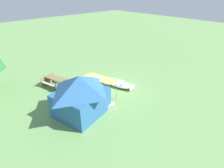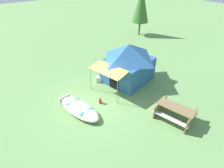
{
  "view_description": "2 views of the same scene",
  "coord_description": "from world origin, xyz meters",
  "px_view_note": "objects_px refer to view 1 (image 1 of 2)",
  "views": [
    {
      "loc": [
        -9.34,
        8.42,
        7.41
      ],
      "look_at": [
        -0.79,
        0.33,
        1.13
      ],
      "focal_mm": 29.51,
      "sensor_mm": 36.0,
      "label": 1
    },
    {
      "loc": [
        7.58,
        -4.37,
        6.93
      ],
      "look_at": [
        0.03,
        1.11,
        0.82
      ],
      "focal_mm": 29.25,
      "sensor_mm": 36.0,
      "label": 2
    }
  ],
  "objects_px": {
    "canvas_cabin_tent": "(81,94)",
    "picnic_table": "(55,81)",
    "beached_rowboat": "(118,83)",
    "fuel_can": "(105,89)",
    "cooler_box": "(110,106)"
  },
  "relations": [
    {
      "from": "canvas_cabin_tent",
      "to": "picnic_table",
      "type": "height_order",
      "value": "canvas_cabin_tent"
    },
    {
      "from": "beached_rowboat",
      "to": "fuel_can",
      "type": "height_order",
      "value": "beached_rowboat"
    },
    {
      "from": "canvas_cabin_tent",
      "to": "picnic_table",
      "type": "relative_size",
      "value": 2.14
    },
    {
      "from": "cooler_box",
      "to": "canvas_cabin_tent",
      "type": "bearing_deg",
      "value": 59.6
    },
    {
      "from": "cooler_box",
      "to": "fuel_can",
      "type": "xyz_separation_m",
      "value": [
        2.06,
        -1.34,
        -0.02
      ]
    },
    {
      "from": "beached_rowboat",
      "to": "cooler_box",
      "type": "relative_size",
      "value": 5.43
    },
    {
      "from": "beached_rowboat",
      "to": "fuel_can",
      "type": "relative_size",
      "value": 9.89
    },
    {
      "from": "beached_rowboat",
      "to": "cooler_box",
      "type": "xyz_separation_m",
      "value": [
        -1.98,
        2.69,
        -0.04
      ]
    },
    {
      "from": "canvas_cabin_tent",
      "to": "picnic_table",
      "type": "bearing_deg",
      "value": -6.64
    },
    {
      "from": "canvas_cabin_tent",
      "to": "fuel_can",
      "type": "distance_m",
      "value": 3.42
    },
    {
      "from": "canvas_cabin_tent",
      "to": "picnic_table",
      "type": "distance_m",
      "value": 4.61
    },
    {
      "from": "picnic_table",
      "to": "cooler_box",
      "type": "xyz_separation_m",
      "value": [
        -5.47,
        -1.14,
        -0.31
      ]
    },
    {
      "from": "beached_rowboat",
      "to": "picnic_table",
      "type": "bearing_deg",
      "value": 47.71
    },
    {
      "from": "picnic_table",
      "to": "fuel_can",
      "type": "bearing_deg",
      "value": -144.0
    },
    {
      "from": "cooler_box",
      "to": "fuel_can",
      "type": "bearing_deg",
      "value": -33.11
    }
  ]
}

